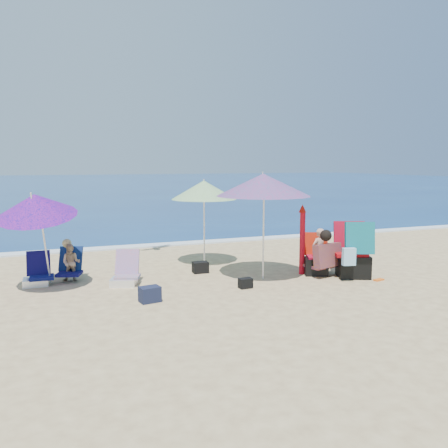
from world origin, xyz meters
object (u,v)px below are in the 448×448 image
object	(u,v)px
camp_chair_left	(316,262)
person_left	(71,262)
umbrella_striped	(204,190)
chair_rainbow	(125,276)
person_center	(322,253)
umbrella_blue	(36,205)
furled_umbrella	(302,236)
camp_chair_right	(353,257)
umbrella_turquoise	(263,185)
chair_navy	(38,276)

from	to	relation	value
camp_chair_left	person_left	distance (m)	4.93
umbrella_striped	chair_rainbow	size ratio (longest dim) A/B	2.83
camp_chair_left	person_center	size ratio (longest dim) A/B	0.87
camp_chair_left	umbrella_blue	bearing A→B (deg)	173.13
umbrella_striped	umbrella_blue	size ratio (longest dim) A/B	1.02
furled_umbrella	camp_chair_right	bearing A→B (deg)	-36.03
furled_umbrella	camp_chair_right	xyz separation A→B (m)	(0.83, -0.60, -0.38)
umbrella_turquoise	chair_navy	xyz separation A→B (m)	(-4.17, 1.09, -1.70)
chair_rainbow	person_left	bearing A→B (deg)	144.82
person_left	furled_umbrella	bearing A→B (deg)	-14.08
umbrella_turquoise	furled_umbrella	size ratio (longest dim) A/B	1.46
umbrella_blue	furled_umbrella	bearing A→B (deg)	-6.01
furled_umbrella	camp_chair_right	world-z (taller)	furled_umbrella
umbrella_turquoise	person_center	distance (m)	1.89
camp_chair_left	umbrella_striped	bearing A→B (deg)	138.23
chair_navy	umbrella_blue	bearing A→B (deg)	-84.71
umbrella_turquoise	camp_chair_right	xyz separation A→B (m)	(1.76, -0.54, -1.45)
umbrella_blue	chair_navy	distance (m)	1.48
umbrella_blue	person_left	bearing A→B (deg)	46.62
umbrella_turquoise	umbrella_blue	xyz separation A→B (m)	(-4.13, 0.59, -0.31)
chair_navy	camp_chair_right	xyz separation A→B (m)	(5.93, -1.63, 0.26)
furled_umbrella	umbrella_striped	bearing A→B (deg)	135.61
chair_navy	chair_rainbow	distance (m)	1.66
umbrella_turquoise	person_center	bearing A→B (deg)	-8.77
person_left	umbrella_turquoise	bearing A→B (deg)	-18.41
umbrella_blue	person_center	size ratio (longest dim) A/B	1.96
person_center	person_left	distance (m)	5.01
furled_umbrella	camp_chair_left	bearing A→B (deg)	-21.65
umbrella_blue	chair_rainbow	world-z (taller)	umbrella_blue
person_center	chair_navy	bearing A→B (deg)	166.67
camp_chair_left	umbrella_turquoise	bearing A→B (deg)	177.61
umbrella_blue	chair_rainbow	size ratio (longest dim) A/B	2.78
umbrella_blue	furled_umbrella	distance (m)	5.14
furled_umbrella	person_center	world-z (taller)	furled_umbrella
umbrella_striped	chair_navy	world-z (taller)	umbrella_striped
umbrella_turquoise	camp_chair_left	distance (m)	2.01
chair_rainbow	camp_chair_right	xyz separation A→B (m)	(4.38, -1.06, 0.25)
chair_rainbow	person_center	xyz separation A→B (m)	(3.87, -0.71, 0.30)
umbrella_striped	umbrella_blue	bearing A→B (deg)	-163.32
camp_chair_right	person_left	world-z (taller)	camp_chair_right
furled_umbrella	camp_chair_right	size ratio (longest dim) A/B	1.25
umbrella_striped	person_left	xyz separation A→B (m)	(-2.89, -0.44, -1.32)
umbrella_turquoise	person_left	size ratio (longest dim) A/B	2.60
person_left	chair_rainbow	bearing A→B (deg)	-35.18
umbrella_blue	camp_chair_right	xyz separation A→B (m)	(5.88, -1.13, -1.14)
chair_rainbow	person_center	world-z (taller)	person_center
umbrella_striped	person_center	distance (m)	2.92
camp_chair_left	camp_chair_right	size ratio (longest dim) A/B	0.73
umbrella_blue	chair_navy	xyz separation A→B (m)	(-0.05, 0.50, -1.39)
umbrella_blue	camp_chair_right	world-z (taller)	umbrella_blue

